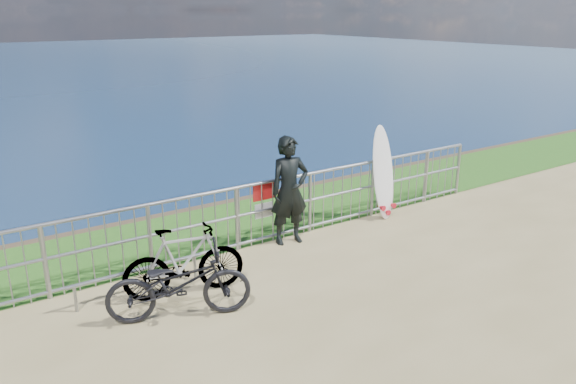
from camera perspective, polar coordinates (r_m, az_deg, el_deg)
grass_strip at (r=10.67m, az=-5.66°, el=-3.23°), size 120.00×120.00×0.00m
railing at (r=9.59m, az=-2.52°, el=-2.02°), size 10.06×0.10×1.13m
surfer at (r=9.52m, az=0.15°, el=0.14°), size 0.75×0.55×1.88m
surfboard at (r=10.90m, az=9.66°, el=1.63°), size 0.50×0.45×1.81m
bicycle_near at (r=7.48m, az=-11.04°, el=-9.13°), size 1.97×1.27×0.98m
bicycle_far at (r=8.03m, az=-10.53°, el=-6.93°), size 1.78×0.85×1.03m
bike_rack at (r=8.25m, az=-15.01°, el=-7.95°), size 1.94×0.05×0.40m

